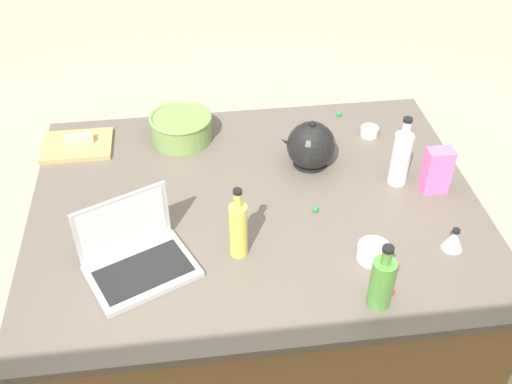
{
  "coord_description": "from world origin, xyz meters",
  "views": [
    {
      "loc": [
        0.2,
        1.57,
        2.25
      ],
      "look_at": [
        0.0,
        0.0,
        0.95
      ],
      "focal_mm": 42.3,
      "sensor_mm": 36.0,
      "label": 1
    }
  ],
  "objects_px": {
    "laptop": "(136,255)",
    "kitchen_timer": "(454,239)",
    "ramekin_small": "(373,252)",
    "bottle_oil": "(238,229)",
    "ramekin_medium": "(369,131)",
    "cutting_board": "(77,145)",
    "bottle_olive": "(382,282)",
    "bottle_vinegar": "(401,157)",
    "mixing_bowl_large": "(181,127)",
    "kettle": "(311,146)",
    "candy_bag": "(437,170)",
    "butter_stick_left": "(78,139)"
  },
  "relations": [
    {
      "from": "cutting_board",
      "to": "butter_stick_left",
      "type": "distance_m",
      "value": 0.03
    },
    {
      "from": "butter_stick_left",
      "to": "cutting_board",
      "type": "bearing_deg",
      "value": 0.0
    },
    {
      "from": "kettle",
      "to": "kitchen_timer",
      "type": "bearing_deg",
      "value": 125.9
    },
    {
      "from": "mixing_bowl_large",
      "to": "kitchen_timer",
      "type": "relative_size",
      "value": 3.18
    },
    {
      "from": "ramekin_small",
      "to": "candy_bag",
      "type": "distance_m",
      "value": 0.43
    },
    {
      "from": "cutting_board",
      "to": "candy_bag",
      "type": "distance_m",
      "value": 1.35
    },
    {
      "from": "butter_stick_left",
      "to": "bottle_oil",
      "type": "bearing_deg",
      "value": 130.17
    },
    {
      "from": "butter_stick_left",
      "to": "kitchen_timer",
      "type": "distance_m",
      "value": 1.42
    },
    {
      "from": "laptop",
      "to": "bottle_olive",
      "type": "bearing_deg",
      "value": 161.09
    },
    {
      "from": "bottle_olive",
      "to": "candy_bag",
      "type": "bearing_deg",
      "value": -125.4
    },
    {
      "from": "ramekin_medium",
      "to": "kitchen_timer",
      "type": "distance_m",
      "value": 0.66
    },
    {
      "from": "ramekin_small",
      "to": "ramekin_medium",
      "type": "height_order",
      "value": "ramekin_small"
    },
    {
      "from": "bottle_vinegar",
      "to": "ramekin_medium",
      "type": "xyz_separation_m",
      "value": [
        0.02,
        -0.3,
        -0.09
      ]
    },
    {
      "from": "mixing_bowl_large",
      "to": "ramekin_small",
      "type": "bearing_deg",
      "value": 127.55
    },
    {
      "from": "bottle_olive",
      "to": "butter_stick_left",
      "type": "xyz_separation_m",
      "value": [
        0.93,
        -0.91,
        -0.05
      ]
    },
    {
      "from": "cutting_board",
      "to": "kettle",
      "type": "bearing_deg",
      "value": 165.94
    },
    {
      "from": "laptop",
      "to": "kitchen_timer",
      "type": "relative_size",
      "value": 4.85
    },
    {
      "from": "bottle_vinegar",
      "to": "ramekin_medium",
      "type": "distance_m",
      "value": 0.32
    },
    {
      "from": "mixing_bowl_large",
      "to": "kettle",
      "type": "relative_size",
      "value": 1.15
    },
    {
      "from": "bottle_vinegar",
      "to": "butter_stick_left",
      "type": "height_order",
      "value": "bottle_vinegar"
    },
    {
      "from": "ramekin_medium",
      "to": "kitchen_timer",
      "type": "relative_size",
      "value": 0.93
    },
    {
      "from": "laptop",
      "to": "bottle_olive",
      "type": "relative_size",
      "value": 1.67
    },
    {
      "from": "ramekin_medium",
      "to": "cutting_board",
      "type": "bearing_deg",
      "value": -3.2
    },
    {
      "from": "mixing_bowl_large",
      "to": "ramekin_small",
      "type": "distance_m",
      "value": 0.93
    },
    {
      "from": "butter_stick_left",
      "to": "ramekin_small",
      "type": "height_order",
      "value": "butter_stick_left"
    },
    {
      "from": "bottle_vinegar",
      "to": "ramekin_small",
      "type": "height_order",
      "value": "bottle_vinegar"
    },
    {
      "from": "bottle_oil",
      "to": "bottle_vinegar",
      "type": "distance_m",
      "value": 0.67
    },
    {
      "from": "bottle_vinegar",
      "to": "candy_bag",
      "type": "distance_m",
      "value": 0.13
    },
    {
      "from": "mixing_bowl_large",
      "to": "ramekin_medium",
      "type": "height_order",
      "value": "mixing_bowl_large"
    },
    {
      "from": "bottle_vinegar",
      "to": "kettle",
      "type": "distance_m",
      "value": 0.33
    },
    {
      "from": "bottle_vinegar",
      "to": "ramekin_small",
      "type": "relative_size",
      "value": 2.66
    },
    {
      "from": "mixing_bowl_large",
      "to": "bottle_vinegar",
      "type": "xyz_separation_m",
      "value": [
        -0.76,
        0.37,
        0.05
      ]
    },
    {
      "from": "bottle_vinegar",
      "to": "ramekin_medium",
      "type": "bearing_deg",
      "value": -86.83
    },
    {
      "from": "kettle",
      "to": "cutting_board",
      "type": "relative_size",
      "value": 0.81
    },
    {
      "from": "mixing_bowl_large",
      "to": "ramekin_medium",
      "type": "bearing_deg",
      "value": 174.63
    },
    {
      "from": "cutting_board",
      "to": "ramekin_small",
      "type": "bearing_deg",
      "value": 143.09
    },
    {
      "from": "laptop",
      "to": "kitchen_timer",
      "type": "height_order",
      "value": "laptop"
    },
    {
      "from": "kettle",
      "to": "laptop",
      "type": "bearing_deg",
      "value": 35.58
    },
    {
      "from": "bottle_vinegar",
      "to": "kettle",
      "type": "bearing_deg",
      "value": -27.25
    },
    {
      "from": "laptop",
      "to": "candy_bag",
      "type": "bearing_deg",
      "value": -166.84
    },
    {
      "from": "candy_bag",
      "to": "butter_stick_left",
      "type": "bearing_deg",
      "value": -18.65
    },
    {
      "from": "bottle_vinegar",
      "to": "butter_stick_left",
      "type": "distance_m",
      "value": 1.21
    },
    {
      "from": "ramekin_medium",
      "to": "bottle_vinegar",
      "type": "bearing_deg",
      "value": 93.17
    },
    {
      "from": "kitchen_timer",
      "to": "candy_bag",
      "type": "relative_size",
      "value": 0.45
    },
    {
      "from": "ramekin_medium",
      "to": "kitchen_timer",
      "type": "xyz_separation_m",
      "value": [
        -0.09,
        0.65,
        0.02
      ]
    },
    {
      "from": "bottle_olive",
      "to": "ramekin_medium",
      "type": "height_order",
      "value": "bottle_olive"
    },
    {
      "from": "bottle_olive",
      "to": "kitchen_timer",
      "type": "height_order",
      "value": "bottle_olive"
    },
    {
      "from": "ramekin_small",
      "to": "bottle_oil",
      "type": "bearing_deg",
      "value": -10.52
    },
    {
      "from": "bottle_vinegar",
      "to": "ramekin_medium",
      "type": "height_order",
      "value": "bottle_vinegar"
    },
    {
      "from": "laptop",
      "to": "kettle",
      "type": "height_order",
      "value": "laptop"
    }
  ]
}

